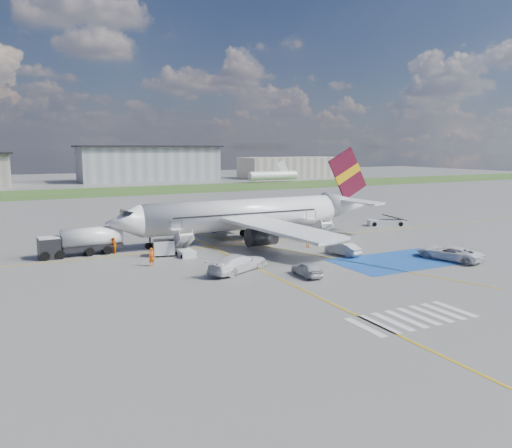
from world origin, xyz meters
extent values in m
plane|color=#60605E|center=(0.00, 0.00, 0.00)|extent=(400.00, 400.00, 0.00)
cube|color=#2D4C1E|center=(0.00, 95.00, 0.01)|extent=(400.00, 30.00, 0.01)
cube|color=gold|center=(0.00, 12.00, 0.01)|extent=(120.00, 0.20, 0.01)
cube|color=gold|center=(-5.00, -10.00, 0.01)|extent=(0.20, 60.00, 0.01)
cube|color=gold|center=(0.00, 12.00, 0.01)|extent=(20.71, 56.45, 0.01)
cube|color=#19499B|center=(10.00, -4.00, 0.01)|extent=(14.00, 8.00, 0.01)
cube|color=silver|center=(-6.00, -18.00, 0.01)|extent=(0.60, 4.00, 0.01)
cube|color=silver|center=(-4.80, -18.00, 0.01)|extent=(0.60, 4.00, 0.01)
cube|color=silver|center=(-3.60, -18.00, 0.01)|extent=(0.60, 4.00, 0.01)
cube|color=silver|center=(-2.40, -18.00, 0.01)|extent=(0.60, 4.00, 0.01)
cube|color=silver|center=(-1.20, -18.00, 0.01)|extent=(0.60, 4.00, 0.01)
cube|color=silver|center=(0.00, -18.00, 0.01)|extent=(0.60, 4.00, 0.01)
cube|color=silver|center=(1.20, -18.00, 0.01)|extent=(0.60, 4.00, 0.01)
cube|color=silver|center=(2.40, -18.00, 0.01)|extent=(0.60, 4.00, 0.01)
cube|color=gray|center=(20.00, 135.00, 6.00)|extent=(48.00, 18.00, 12.00)
cube|color=gray|center=(75.00, 128.00, 4.00)|extent=(40.00, 16.00, 8.00)
cylinder|color=silver|center=(0.00, 14.00, 3.40)|extent=(26.00, 3.90, 3.90)
cone|color=silver|center=(-15.00, 14.00, 3.40)|extent=(4.00, 3.90, 3.90)
cube|color=black|center=(-14.40, 14.00, 4.45)|extent=(1.67, 1.90, 0.82)
cone|color=silver|center=(16.20, 14.00, 3.80)|extent=(6.50, 3.90, 3.90)
cube|color=silver|center=(1.00, 5.50, 2.80)|extent=(9.86, 15.95, 1.40)
cube|color=silver|center=(1.00, 22.50, 2.80)|extent=(9.86, 15.95, 1.40)
cylinder|color=#38383A|center=(0.00, 8.40, 1.40)|extent=(3.40, 2.10, 2.10)
cylinder|color=#38383A|center=(0.00, 19.60, 1.40)|extent=(3.40, 2.10, 2.10)
cube|color=#500D1F|center=(16.50, 14.00, 8.20)|extent=(6.62, 0.30, 7.45)
cube|color=#DEA00C|center=(16.50, 14.00, 8.20)|extent=(4.36, 0.40, 3.08)
cube|color=silver|center=(16.80, 10.80, 4.50)|extent=(4.73, 5.95, 0.49)
cube|color=silver|center=(16.80, 17.20, 4.50)|extent=(4.73, 5.95, 0.49)
cube|color=black|center=(0.00, 12.04, 3.75)|extent=(19.50, 0.04, 0.18)
cube|color=black|center=(0.00, 15.96, 3.75)|extent=(19.50, 0.04, 0.18)
cube|color=silver|center=(-9.50, 9.85, 1.45)|extent=(1.40, 3.73, 2.32)
cube|color=silver|center=(-9.50, 11.75, 2.50)|extent=(1.40, 1.00, 0.12)
cylinder|color=black|center=(-10.20, 11.75, 3.05)|extent=(0.06, 0.06, 1.10)
cylinder|color=black|center=(-8.80, 11.75, 3.05)|extent=(0.06, 0.06, 1.10)
cube|color=silver|center=(-9.50, 8.25, 0.35)|extent=(1.60, 2.40, 0.70)
cube|color=silver|center=(9.00, 9.85, 1.45)|extent=(1.40, 3.73, 2.32)
cube|color=silver|center=(9.00, 11.75, 2.50)|extent=(1.40, 1.00, 0.12)
cylinder|color=black|center=(8.30, 11.75, 3.05)|extent=(0.06, 0.06, 1.10)
cylinder|color=black|center=(9.70, 11.75, 3.05)|extent=(0.06, 0.06, 1.10)
cube|color=silver|center=(9.00, 8.25, 0.35)|extent=(1.60, 2.40, 0.70)
cube|color=black|center=(-23.03, 14.10, 1.11)|extent=(2.33, 2.33, 2.21)
cylinder|color=silver|center=(-18.51, 14.36, 1.92)|extent=(6.66, 2.57, 2.21)
cube|color=black|center=(-18.51, 14.36, 0.82)|extent=(6.66, 2.57, 0.48)
cube|color=silver|center=(-11.61, 9.65, 0.94)|extent=(2.42, 1.70, 1.56)
cube|color=black|center=(-11.61, 9.65, 1.78)|extent=(2.29, 1.57, 0.13)
cube|color=silver|center=(25.04, 15.36, 0.45)|extent=(5.69, 3.79, 0.90)
cube|color=black|center=(26.29, 14.83, 1.24)|extent=(3.79, 2.64, 1.01)
imported|color=#B2B5B9|center=(-2.18, -4.89, 0.67)|extent=(1.79, 4.02, 1.34)
imported|color=#AAACB1|center=(6.33, 1.06, 0.69)|extent=(2.54, 4.45, 1.39)
imported|color=white|center=(15.03, -5.96, 1.00)|extent=(3.61, 5.73, 1.99)
imported|color=white|center=(-7.15, -0.36, 1.10)|extent=(6.04, 4.56, 2.20)
imported|color=#F05F0C|center=(-14.05, 5.59, 0.94)|extent=(0.77, 0.60, 1.88)
imported|color=orange|center=(-16.37, 13.38, 0.92)|extent=(0.84, 1.00, 1.84)
imported|color=orange|center=(5.21, 6.48, 0.90)|extent=(0.91, 1.13, 1.80)
camera|label=1|loc=(-26.85, -43.16, 11.91)|focal=35.00mm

